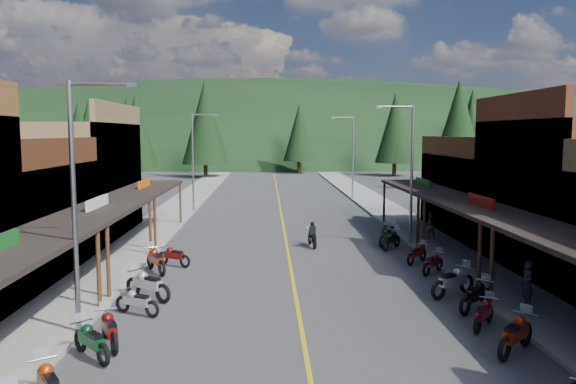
{
  "coord_description": "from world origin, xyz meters",
  "views": [
    {
      "loc": [
        -1.1,
        -23.47,
        6.41
      ],
      "look_at": [
        0.1,
        8.95,
        3.0
      ],
      "focal_mm": 35.0,
      "sensor_mm": 36.0,
      "label": 1
    }
  ],
  "objects": [
    {
      "name": "pine_8",
      "position": [
        -22.0,
        40.0,
        5.98
      ],
      "size": [
        4.48,
        4.48,
        10.0
      ],
      "color": "black",
      "rests_on": "ground"
    },
    {
      "name": "sidewalk_west",
      "position": [
        -8.7,
        20.0,
        0.07
      ],
      "size": [
        3.4,
        94.0,
        0.15
      ],
      "primitive_type": "cube",
      "color": "gray",
      "rests_on": "ground"
    },
    {
      "name": "bike_west_8",
      "position": [
        -6.24,
        2.07,
        0.65
      ],
      "size": [
        1.79,
        2.36,
        1.3
      ],
      "primitive_type": null,
      "rotation": [
        0.0,
        0.0,
        0.51
      ],
      "color": "maroon",
      "rests_on": "ground"
    },
    {
      "name": "bike_east_11",
      "position": [
        5.76,
        7.98,
        0.64
      ],
      "size": [
        1.83,
        2.3,
        1.28
      ],
      "primitive_type": null,
      "rotation": [
        0.0,
        0.0,
        -0.56
      ],
      "color": "#0C3D1C",
      "rests_on": "ground"
    },
    {
      "name": "bike_west_9",
      "position": [
        -5.63,
        3.31,
        0.56
      ],
      "size": [
        1.99,
        1.6,
        1.12
      ],
      "primitive_type": null,
      "rotation": [
        0.0,
        0.0,
        1.0
      ],
      "color": "maroon",
      "rests_on": "ground"
    },
    {
      "name": "pedestrian_east_b",
      "position": [
        8.5,
        9.01,
        0.96
      ],
      "size": [
        0.82,
        0.5,
        1.63
      ],
      "primitive_type": "imported",
      "rotation": [
        0.0,
        0.0,
        3.2
      ],
      "color": "brown",
      "rests_on": "sidewalk_east"
    },
    {
      "name": "bike_west_3",
      "position": [
        -6.23,
        -10.71,
        0.6
      ],
      "size": [
        1.72,
        2.13,
        1.19
      ],
      "primitive_type": null,
      "rotation": [
        0.0,
        0.0,
        0.58
      ],
      "color": "#A6390B",
      "rests_on": "ground"
    },
    {
      "name": "ridge_hill",
      "position": [
        0.0,
        135.0,
        0.0
      ],
      "size": [
        310.0,
        140.0,
        60.0
      ],
      "primitive_type": "ellipsoid",
      "color": "black",
      "rests_on": "ground"
    },
    {
      "name": "pedestrian_east_a",
      "position": [
        8.17,
        -4.2,
        1.03
      ],
      "size": [
        0.45,
        0.66,
        1.75
      ],
      "primitive_type": "imported",
      "rotation": [
        0.0,
        0.0,
        -1.62
      ],
      "color": "#272233",
      "rests_on": "sidewalk_east"
    },
    {
      "name": "pine_7",
      "position": [
        -32.0,
        76.0,
        7.24
      ],
      "size": [
        5.88,
        5.88,
        12.5
      ],
      "color": "black",
      "rests_on": "ground"
    },
    {
      "name": "bike_west_4",
      "position": [
        -6.12,
        -7.89,
        0.59
      ],
      "size": [
        1.88,
        1.99,
        1.17
      ],
      "primitive_type": null,
      "rotation": [
        0.0,
        0.0,
        0.73
      ],
      "color": "#0C3D1D",
      "rests_on": "ground"
    },
    {
      "name": "pine_0",
      "position": [
        -40.0,
        62.0,
        6.48
      ],
      "size": [
        5.04,
        5.04,
        11.0
      ],
      "color": "black",
      "rests_on": "ground"
    },
    {
      "name": "shop_west_3",
      "position": [
        -13.78,
        11.3,
        3.52
      ],
      "size": [
        10.9,
        10.2,
        8.2
      ],
      "color": "brown",
      "rests_on": "ground"
    },
    {
      "name": "bike_east_7",
      "position": [
        6.18,
        -2.2,
        0.67
      ],
      "size": [
        2.41,
        1.9,
        1.34
      ],
      "primitive_type": null,
      "rotation": [
        0.0,
        0.0,
        -1.02
      ],
      "color": "#A2A1A6",
      "rests_on": "ground"
    },
    {
      "name": "bike_east_10",
      "position": [
        5.77,
        6.84,
        0.6
      ],
      "size": [
        1.82,
        2.11,
        1.2
      ],
      "primitive_type": null,
      "rotation": [
        0.0,
        0.0,
        -0.64
      ],
      "color": "black",
      "rests_on": "ground"
    },
    {
      "name": "pine_5",
      "position": [
        34.0,
        72.0,
        7.99
      ],
      "size": [
        6.72,
        6.72,
        14.0
      ],
      "color": "black",
      "rests_on": "ground"
    },
    {
      "name": "centerline",
      "position": [
        0.0,
        20.0,
        0.01
      ],
      "size": [
        0.15,
        90.0,
        0.01
      ],
      "primitive_type": "cube",
      "color": "gold",
      "rests_on": "ground"
    },
    {
      "name": "pine_2",
      "position": [
        -10.0,
        58.0,
        7.99
      ],
      "size": [
        6.72,
        6.72,
        14.0
      ],
      "color": "black",
      "rests_on": "ground"
    },
    {
      "name": "streetlight_3",
      "position": [
        6.95,
        30.0,
        4.46
      ],
      "size": [
        2.16,
        0.18,
        8.0
      ],
      "color": "gray",
      "rests_on": "ground"
    },
    {
      "name": "streetlight_1",
      "position": [
        -6.95,
        22.0,
        4.46
      ],
      "size": [
        2.16,
        0.18,
        8.0
      ],
      "color": "gray",
      "rests_on": "ground"
    },
    {
      "name": "bike_east_5",
      "position": [
        6.01,
        -5.78,
        0.54
      ],
      "size": [
        1.64,
        1.89,
        1.08
      ],
      "primitive_type": null,
      "rotation": [
        0.0,
        0.0,
        -0.64
      ],
      "color": "maroon",
      "rests_on": "ground"
    },
    {
      "name": "bike_east_12",
      "position": [
        6.42,
        10.7,
        0.53
      ],
      "size": [
        1.6,
        1.86,
        1.06
      ],
      "primitive_type": null,
      "rotation": [
        0.0,
        0.0,
        -0.63
      ],
      "color": "maroon",
      "rests_on": "ground"
    },
    {
      "name": "pine_11",
      "position": [
        20.0,
        38.0,
        7.19
      ],
      "size": [
        5.82,
        5.82,
        12.4
      ],
      "color": "black",
      "rests_on": "ground"
    },
    {
      "name": "shop_east_3",
      "position": [
        13.75,
        11.3,
        2.53
      ],
      "size": [
        10.9,
        10.2,
        6.2
      ],
      "color": "#4C2D16",
      "rests_on": "ground"
    },
    {
      "name": "rider_on_bike",
      "position": [
        1.43,
        7.67,
        0.59
      ],
      "size": [
        0.88,
        2.01,
        1.48
      ],
      "rotation": [
        0.0,
        0.0,
        0.12
      ],
      "color": "black",
      "rests_on": "ground"
    },
    {
      "name": "pine_10",
      "position": [
        -18.0,
        50.0,
        6.78
      ],
      "size": [
        5.38,
        5.38,
        11.6
      ],
      "color": "black",
      "rests_on": "ground"
    },
    {
      "name": "bike_west_6",
      "position": [
        -5.72,
        -4.02,
        0.54
      ],
      "size": [
        1.95,
        1.45,
        1.07
      ],
      "primitive_type": null,
      "rotation": [
        0.0,
        0.0,
        1.07
      ],
      "color": "#97979C",
      "rests_on": "ground"
    },
    {
      "name": "bike_east_9",
      "position": [
        6.29,
        3.51,
        0.53
      ],
      "size": [
        1.71,
        1.81,
        1.07
      ],
      "primitive_type": null,
      "rotation": [
        0.0,
        0.0,
        -0.73
      ],
      "color": "maroon",
      "rests_on": "ground"
    },
    {
      "name": "streetlight_2",
      "position": [
        6.95,
        8.0,
        4.46
      ],
      "size": [
        2.16,
        0.18,
        8.0
      ],
      "color": "gray",
      "rests_on": "ground"
    },
    {
      "name": "pine_3",
      "position": [
        4.0,
        66.0,
        6.48
      ],
      "size": [
        5.04,
        5.04,
        11.0
      ],
      "color": "black",
      "rests_on": "ground"
    },
    {
      "name": "ground",
      "position": [
        0.0,
        0.0,
        0.0
      ],
      "size": [
        220.0,
        220.0,
        0.0
      ],
      "primitive_type": "plane",
      "color": "#38383A",
      "rests_on": "ground"
    },
    {
      "name": "bike_east_4",
      "position": [
        6.11,
        -7.96,
        0.64
      ],
      "size": [
        2.13,
        2.12,
        1.29
      ],
      "primitive_type": null,
      "rotation": [
        0.0,
        0.0,
        -0.79
      ],
      "color": "#98200A",
      "rests_on": "ground"
    },
    {
      "name": "bike_west_5",
      "position": [
        -5.87,
        -6.95,
        0.6
      ],
      "size": [
        1.54,
        2.19,
        1.2
      ],
      "primitive_type": null,
      "rotation": [
        0.0,
        0.0,
        0.45
      ],
      "color": "maroon",
      "rests_on": "ground"
    },
    {
      "name": "bike_east_6",
      "position": [
        6.41,
        -4.01,
        0.62
      ],
      "size": [
        2.09,
        1.97,
        1.23
      ],
      "primitive_type": null,
      "rotation": [
        0.0,
        0.0,
        -0.84
      ],
      "color": "black",
      "rests_on": "ground"
    },
    {
      "name": "sidewalk_east",
      "position": [
        8.7,
        20.0,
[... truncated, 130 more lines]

